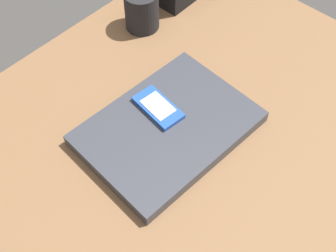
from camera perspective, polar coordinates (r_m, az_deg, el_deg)
The scene contains 4 objects.
desk_surface at distance 83.22cm, azimuth -2.68°, elevation -6.24°, with size 120.00×80.00×3.00cm, color brown.
laptop_closed at distance 85.54cm, azimuth 0.00°, elevation -0.28°, with size 31.89×22.98×2.57cm, color #33353D.
cell_phone_on_laptop at distance 86.37cm, azimuth -1.28°, elevation 2.38°, with size 6.36×10.68×1.07cm.
pen_cup at distance 104.59cm, azimuth -3.36°, elevation 14.49°, with size 7.79×7.79×9.15cm, color black.
Camera 1 is at (28.18, 31.15, 73.35)cm, focal length 47.96 mm.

